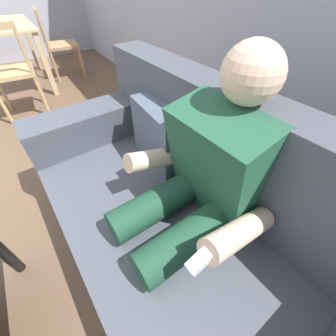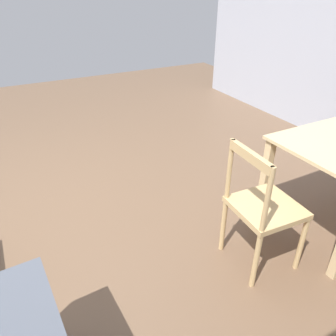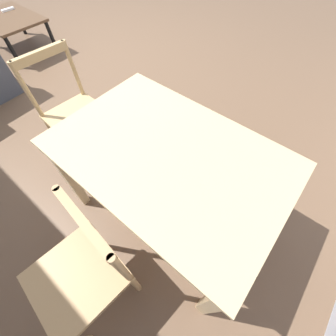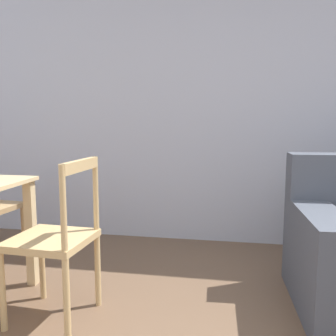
{
  "view_description": "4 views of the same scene",
  "coord_description": "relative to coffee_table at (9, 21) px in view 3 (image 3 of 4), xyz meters",
  "views": [
    {
      "loc": [
        1.48,
        1.16,
        1.27
      ],
      "look_at": [
        0.96,
        1.5,
        0.69
      ],
      "focal_mm": 23.1,
      "sensor_mm": 36.0,
      "label": 1
    },
    {
      "loc": [
        0.04,
        2.32,
        1.78
      ],
      "look_at": [
        -0.66,
        0.98,
        0.9
      ],
      "focal_mm": 34.8,
      "sensor_mm": 36.0,
      "label": 2
    },
    {
      "loc": [
        -2.75,
        1.64,
        1.65
      ],
      "look_at": [
        -2.29,
        1.08,
        0.6
      ],
      "focal_mm": 23.18,
      "sensor_mm": 36.0,
      "label": 3
    },
    {
      "loc": [
        -0.34,
        -0.79,
        1.14
      ],
      "look_at": [
        -0.66,
        0.98,
        0.9
      ],
      "focal_mm": 39.78,
      "sensor_mm": 36.0,
      "label": 4
    }
  ],
  "objects": [
    {
      "name": "dining_table",
      "position": [
        -3.33,
        0.63,
        0.26
      ],
      "size": [
        1.28,
        0.85,
        0.75
      ],
      "color": "#D1B27F",
      "rests_on": "ground_plane"
    },
    {
      "name": "dining_chair_facing_couch",
      "position": [
        -2.36,
        0.63,
        0.09
      ],
      "size": [
        0.44,
        0.44,
        0.92
      ],
      "color": "tan",
      "rests_on": "ground_plane"
    },
    {
      "name": "tv_remote",
      "position": [
        0.18,
        -0.11,
        0.06
      ],
      "size": [
        0.06,
        0.17,
        0.02
      ],
      "primitive_type": "cube",
      "rotation": [
        0.0,
        0.0,
        3.1
      ],
      "color": "white",
      "rests_on": "coffee_table"
    },
    {
      "name": "coffee_table",
      "position": [
        0.0,
        0.0,
        0.0
      ],
      "size": [
        0.97,
        0.65,
        0.43
      ],
      "color": "brown",
      "rests_on": "ground_plane"
    },
    {
      "name": "dining_chair_near_wall",
      "position": [
        -3.33,
        1.32,
        0.06
      ],
      "size": [
        0.46,
        0.46,
        0.88
      ],
      "color": "tan",
      "rests_on": "ground_plane"
    },
    {
      "name": "ground_plane",
      "position": [
        -1.04,
        -0.45,
        -0.37
      ],
      "size": [
        9.19,
        9.19,
        0.0
      ],
      "primitive_type": "plane",
      "color": "brown"
    }
  ]
}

